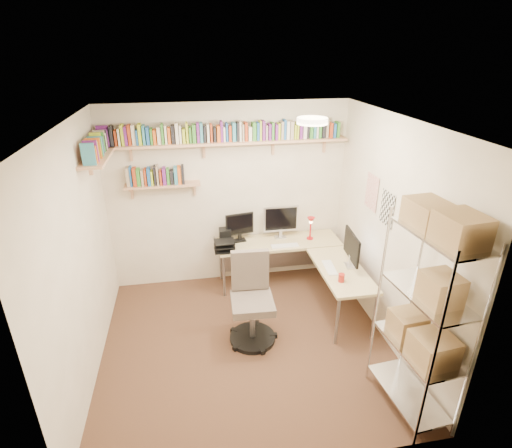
# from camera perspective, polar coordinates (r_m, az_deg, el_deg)

# --- Properties ---
(ground) EXTENTS (3.20, 3.20, 0.00)m
(ground) POSITION_cam_1_polar(r_m,az_deg,el_deg) (4.78, -1.37, -16.72)
(ground) COLOR #3F2E1B
(ground) RESTS_ON ground
(room_shell) EXTENTS (3.24, 3.04, 2.52)m
(room_shell) POSITION_cam_1_polar(r_m,az_deg,el_deg) (3.94, -1.53, 0.56)
(room_shell) COLOR beige
(room_shell) RESTS_ON ground
(wall_shelves) EXTENTS (3.12, 1.09, 0.80)m
(wall_shelves) POSITION_cam_1_polar(r_m,az_deg,el_deg) (4.99, -8.94, 11.14)
(wall_shelves) COLOR tan
(wall_shelves) RESTS_ON ground
(corner_desk) EXTENTS (1.74, 1.70, 1.13)m
(corner_desk) POSITION_cam_1_polar(r_m,az_deg,el_deg) (5.34, 4.27, -3.58)
(corner_desk) COLOR tan
(corner_desk) RESTS_ON ground
(office_chair) EXTENTS (0.55, 0.56, 1.05)m
(office_chair) POSITION_cam_1_polar(r_m,az_deg,el_deg) (4.61, -0.61, -11.47)
(office_chair) COLOR black
(office_chair) RESTS_ON ground
(wire_rack) EXTENTS (0.47, 0.85, 2.04)m
(wire_rack) POSITION_cam_1_polar(r_m,az_deg,el_deg) (3.59, 23.80, -8.91)
(wire_rack) COLOR silver
(wire_rack) RESTS_ON ground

